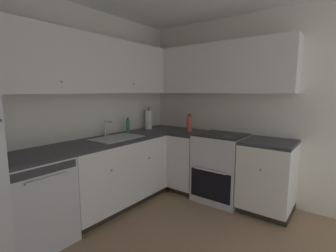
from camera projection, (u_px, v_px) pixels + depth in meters
wall_back at (68, 111)px, 2.85m from camera, size 3.51×0.05×2.48m
wall_right at (265, 109)px, 3.15m from camera, size 0.05×3.60×2.48m
dishwasher at (33, 202)px, 2.30m from camera, size 0.60×0.63×0.85m
lower_cabinets_back at (115, 173)px, 3.09m from camera, size 1.40×0.62×0.85m
countertop_back at (114, 140)px, 3.03m from camera, size 2.60×0.60×0.03m
lower_cabinets_right at (232, 171)px, 3.19m from camera, size 0.62×1.59×0.85m
countertop_right at (234, 138)px, 3.12m from camera, size 0.60×1.59×0.03m
oven_range at (221, 166)px, 3.29m from camera, size 0.68×0.62×1.04m
upper_cabinets_back at (93, 65)px, 2.85m from camera, size 2.28×0.34×0.66m
upper_cabinets_right at (213, 69)px, 3.34m from camera, size 0.32×2.14×0.66m
sink at (117, 141)px, 3.03m from camera, size 0.62×0.40×0.10m
faucet at (107, 127)px, 3.14m from camera, size 0.07×0.16×0.21m
soap_bottle at (128, 126)px, 3.45m from camera, size 0.05×0.05×0.21m
paper_towel_roll at (149, 120)px, 3.76m from camera, size 0.11×0.11×0.35m
oil_bottle at (190, 123)px, 3.50m from camera, size 0.08×0.08×0.26m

